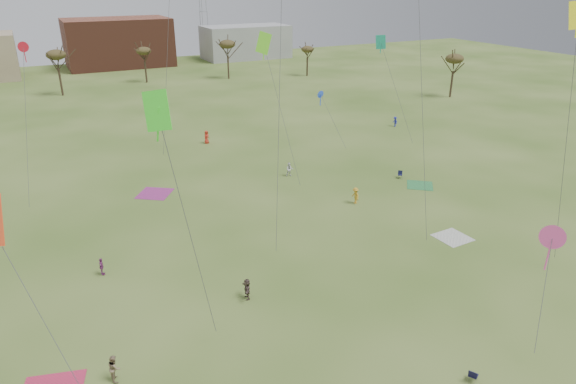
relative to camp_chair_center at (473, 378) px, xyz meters
name	(u,v)px	position (x,y,z in m)	size (l,w,h in m)	color
ground	(368,328)	(-2.66, 6.87, -0.26)	(260.00, 260.00, 0.00)	#39561B
spectator_fore_b	(114,368)	(-18.75, 9.64, 0.61)	(0.84, 0.66, 1.73)	#8B7558
spectator_fore_c	(247,289)	(-8.62, 13.76, 0.56)	(1.52, 0.49, 1.64)	brown
flyer_mid_b	(355,196)	(8.09, 24.54, 0.62)	(1.14, 0.66, 1.76)	gold
spectator_mid_d	(102,267)	(-17.70, 21.99, 0.48)	(0.87, 0.36, 1.48)	#893977
spectator_mid_e	(290,169)	(5.55, 34.72, 0.58)	(0.81, 0.63, 1.67)	silver
flyer_far_b	(207,137)	(0.88, 51.54, 0.68)	(0.92, 0.60, 1.87)	red
flyer_far_c	(395,122)	(30.35, 46.63, 0.52)	(1.01, 0.58, 1.56)	#2226A0
blanket_cream	(453,238)	(11.80, 14.11, -0.26)	(2.86, 2.86, 0.03)	beige
blanket_plum	(155,194)	(-10.10, 36.63, -0.26)	(3.37, 3.37, 0.03)	#992F7B
blanket_olive	(420,185)	(17.49, 25.36, -0.26)	(2.85, 2.85, 0.03)	#308444
camp_chair_center	(473,378)	(0.00, 0.00, 0.00)	(0.72, 0.70, 0.87)	#151336
camp_chair_right	(400,176)	(16.89, 28.24, 0.00)	(0.73, 0.74, 0.87)	#131535
tree_line	(113,62)	(-5.51, 85.99, 6.83)	(117.44, 49.32, 8.91)	#3A2B1E
building_brick	(118,42)	(2.34, 126.87, 5.74)	(26.00, 16.00, 12.00)	brown
building_grey	(246,42)	(37.34, 124.87, 4.24)	(24.00, 12.00, 9.00)	gray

